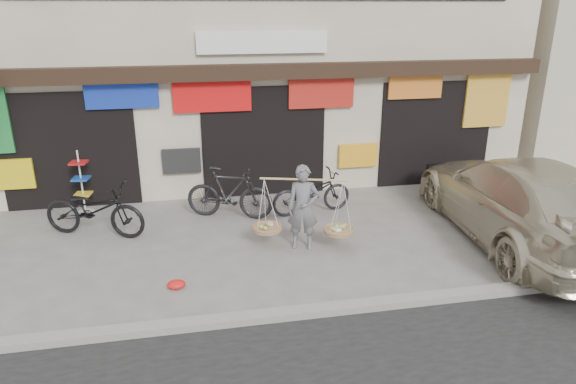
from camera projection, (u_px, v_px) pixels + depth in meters
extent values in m
plane|color=gray|center=(292.00, 256.00, 9.75)|extent=(70.00, 70.00, 0.00)
cube|color=gray|center=(318.00, 310.00, 7.88)|extent=(70.00, 0.25, 0.12)
cube|color=beige|center=(247.00, 43.00, 14.56)|extent=(14.00, 6.00, 7.00)
cube|color=black|center=(264.00, 72.00, 11.80)|extent=(14.00, 0.35, 0.35)
cube|color=black|center=(71.00, 148.00, 11.94)|extent=(3.00, 0.60, 2.70)
cube|color=black|center=(262.00, 139.00, 12.75)|extent=(3.00, 0.60, 2.70)
cube|color=black|center=(431.00, 132.00, 13.56)|extent=(3.00, 0.60, 2.70)
cube|color=yellow|center=(10.00, 174.00, 11.56)|extent=(1.00, 0.08, 0.70)
cube|color=#1633AC|center=(122.00, 95.00, 11.45)|extent=(1.60, 0.08, 0.60)
cube|color=red|center=(212.00, 97.00, 11.84)|extent=(1.80, 0.08, 0.70)
cube|color=red|center=(321.00, 93.00, 12.31)|extent=(1.60, 0.08, 0.70)
cube|color=orange|center=(415.00, 86.00, 12.70)|extent=(1.40, 0.08, 0.60)
cube|color=gold|center=(487.00, 100.00, 13.20)|extent=(1.20, 0.08, 1.40)
cube|color=#242424|center=(182.00, 161.00, 12.21)|extent=(0.90, 0.08, 0.60)
cube|color=#FFAF20|center=(358.00, 155.00, 13.03)|extent=(1.00, 0.08, 0.60)
cube|color=white|center=(263.00, 42.00, 11.65)|extent=(3.00, 0.08, 0.50)
imported|color=slate|center=(303.00, 208.00, 9.81)|extent=(0.69, 0.55, 1.67)
cylinder|color=tan|center=(303.00, 179.00, 9.61)|extent=(1.60, 0.48, 0.04)
cylinder|color=#A97B51|center=(267.00, 228.00, 10.01)|extent=(0.56, 0.56, 0.07)
ellipsoid|color=#A5BF66|center=(267.00, 225.00, 9.99)|extent=(0.39, 0.39, 0.10)
cylinder|color=#A97B51|center=(339.00, 231.00, 9.91)|extent=(0.56, 0.56, 0.07)
ellipsoid|color=#A5BF66|center=(339.00, 228.00, 9.89)|extent=(0.39, 0.39, 0.10)
imported|color=black|center=(94.00, 210.00, 10.43)|extent=(2.29, 1.49, 1.14)
imported|color=black|center=(229.00, 193.00, 11.32)|extent=(2.02, 1.20, 1.17)
imported|color=black|center=(311.00, 193.00, 11.62)|extent=(1.95, 0.94, 0.98)
imported|color=beige|center=(520.00, 199.00, 10.20)|extent=(2.82, 6.01, 1.69)
cube|color=black|center=(459.00, 172.00, 12.89)|extent=(1.70, 0.23, 0.45)
cube|color=silver|center=(457.00, 175.00, 12.99)|extent=(0.45, 0.06, 0.12)
cylinder|color=silver|center=(86.00, 212.00, 11.74)|extent=(0.41, 0.41, 0.04)
cylinder|color=silver|center=(81.00, 182.00, 11.50)|extent=(0.04, 0.04, 1.49)
cube|color=yellow|center=(83.00, 194.00, 11.59)|extent=(0.40, 0.40, 0.04)
cube|color=#194CB2|center=(81.00, 178.00, 11.46)|extent=(0.40, 0.40, 0.04)
cube|color=red|center=(79.00, 162.00, 11.34)|extent=(0.40, 0.40, 0.04)
ellipsoid|color=red|center=(176.00, 284.00, 8.60)|extent=(0.31, 0.25, 0.14)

